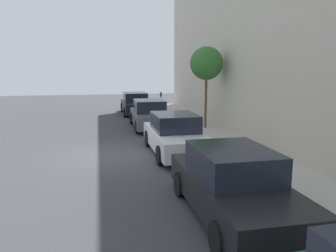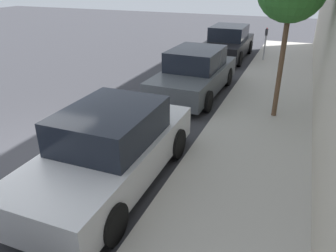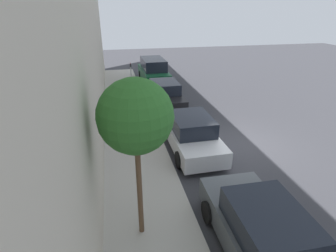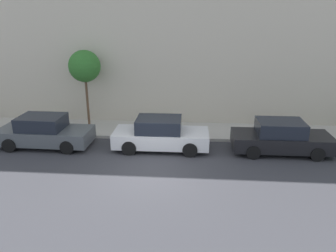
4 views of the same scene
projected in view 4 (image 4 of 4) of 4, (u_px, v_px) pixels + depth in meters
ground_plane at (151, 171)px, 13.59m from camera, size 60.00×60.00×0.00m
sidewalk at (162, 130)px, 18.09m from camera, size 2.61×32.00×0.15m
parked_sedan_second at (281, 138)px, 15.19m from camera, size 1.92×4.50×1.54m
parked_sedan_third at (161, 134)px, 15.61m from camera, size 1.92×4.51×1.54m
parked_sedan_fourth at (44, 132)px, 15.92m from camera, size 1.92×4.54×1.54m
street_tree at (85, 66)px, 17.55m from camera, size 1.71×1.71×4.22m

